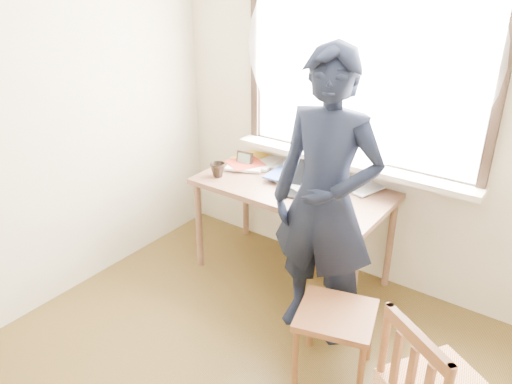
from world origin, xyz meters
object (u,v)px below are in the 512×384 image
Objects in this scene: mug_dark at (218,170)px; work_chair at (336,322)px; mug_white at (290,167)px; desk at (293,196)px; person at (325,202)px; laptop at (302,185)px.

work_chair is at bearing -22.24° from mug_dark.
work_chair is (1.31, -0.53, -0.45)m from mug_dark.
work_chair is at bearing -45.57° from mug_white.
desk is at bearing 18.43° from mug_dark.
person is (-0.28, 0.31, 0.56)m from work_chair.
desk is 1.09m from work_chair.
laptop is at bearing 12.80° from mug_dark.
desk is at bearing -53.30° from mug_white.
mug_white is (-0.25, 0.24, -0.00)m from laptop.
laptop is 0.54m from person.
laptop reaches higher than mug_dark.
laptop is at bearing -43.60° from mug_white.
person is at bearing -44.48° from laptop.
person is at bearing -12.14° from mug_dark.
mug_white is at bearing 43.78° from mug_dark.
work_chair is at bearing -52.09° from person.
work_chair is (0.65, -0.68, -0.44)m from laptop.
work_chair is at bearing -46.29° from laptop.
laptop reaches higher than work_chair.
mug_white reaches higher than work_chair.
mug_white is at bearing 126.70° from desk.
laptop is 0.19× the size of person.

